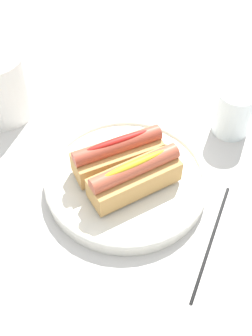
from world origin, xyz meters
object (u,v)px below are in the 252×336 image
at_px(serving_bowl, 126,181).
at_px(hotdog_front, 135,176).
at_px(water_glass, 233,114).
at_px(hotdog_back, 118,154).
at_px(chopstick_near, 211,240).

relative_size(serving_bowl, hotdog_front, 1.74).
xyz_separation_m(hotdog_front, water_glass, (0.24, -0.01, -0.02)).
bearing_deg(hotdog_front, water_glass, -3.05).
relative_size(hotdog_back, water_glass, 1.76).
relative_size(serving_bowl, hotdog_back, 1.73).
bearing_deg(hotdog_back, hotdog_front, -104.24).
height_order(hotdog_front, water_glass, hotdog_front).
bearing_deg(serving_bowl, hotdog_back, 75.76).
height_order(serving_bowl, hotdog_front, hotdog_front).
height_order(hotdog_front, chopstick_near, hotdog_front).
xyz_separation_m(hotdog_back, water_glass, (0.23, -0.07, -0.02)).
relative_size(serving_bowl, chopstick_near, 1.25).
bearing_deg(water_glass, chopstick_near, -149.17).
bearing_deg(serving_bowl, chopstick_near, -83.25).
bearing_deg(hotdog_front, hotdog_back, 75.76).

